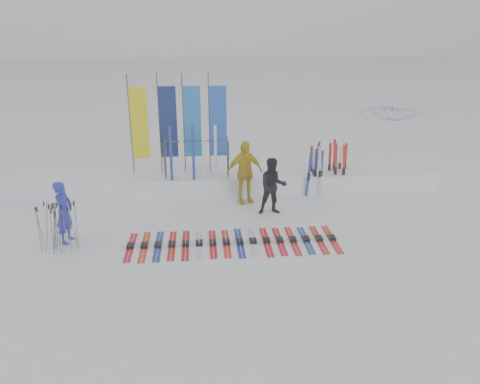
{
  "coord_description": "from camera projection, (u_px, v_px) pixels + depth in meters",
  "views": [
    {
      "loc": [
        -0.83,
        -10.18,
        5.44
      ],
      "look_at": [
        0.2,
        1.6,
        1.0
      ],
      "focal_mm": 35.0,
      "sensor_mm": 36.0,
      "label": 1
    }
  ],
  "objects": [
    {
      "name": "snow_bank",
      "position": [
        226.0,
        180.0,
        15.66
      ],
      "size": [
        14.0,
        1.6,
        0.6
      ],
      "primitive_type": "cube",
      "color": "white",
      "rests_on": "ground"
    },
    {
      "name": "ski_row",
      "position": [
        233.0,
        242.0,
        11.95
      ],
      "size": [
        5.34,
        1.7,
        0.07
      ],
      "color": "#B40E18",
      "rests_on": "ground"
    },
    {
      "name": "person_yellow",
      "position": [
        244.0,
        172.0,
        14.31
      ],
      "size": [
        1.23,
        0.73,
        1.96
      ],
      "primitive_type": "imported",
      "rotation": [
        0.0,
        0.0,
        0.23
      ],
      "color": "gold",
      "rests_on": "ground"
    },
    {
      "name": "upright_skis",
      "position": [
        327.0,
        168.0,
        15.38
      ],
      "size": [
        1.55,
        1.0,
        1.68
      ],
      "color": "silver",
      "rests_on": "ground"
    },
    {
      "name": "feather_flags",
      "position": [
        179.0,
        123.0,
        15.07
      ],
      "size": [
        3.1,
        0.11,
        3.2
      ],
      "color": "#383A3F",
      "rests_on": "ground"
    },
    {
      "name": "ground",
      "position": [
        238.0,
        253.0,
        11.47
      ],
      "size": [
        120.0,
        120.0,
        0.0
      ],
      "primitive_type": "plane",
      "color": "white",
      "rests_on": "ground"
    },
    {
      "name": "person_blue",
      "position": [
        64.0,
        212.0,
        11.79
      ],
      "size": [
        0.5,
        0.66,
        1.63
      ],
      "primitive_type": "imported",
      "rotation": [
        0.0,
        0.0,
        1.37
      ],
      "color": "#1C28A4",
      "rests_on": "ground"
    },
    {
      "name": "person_black",
      "position": [
        273.0,
        186.0,
        13.51
      ],
      "size": [
        0.83,
        0.65,
        1.68
      ],
      "primitive_type": "imported",
      "rotation": [
        0.0,
        0.0,
        0.02
      ],
      "color": "black",
      "rests_on": "ground"
    },
    {
      "name": "tent_canopy",
      "position": [
        391.0,
        141.0,
        16.58
      ],
      "size": [
        3.35,
        3.39,
        2.62
      ],
      "primitive_type": "imported",
      "rotation": [
        0.0,
        0.0,
        0.19
      ],
      "color": "white",
      "rests_on": "ground"
    },
    {
      "name": "pole_cluster",
      "position": [
        57.0,
        227.0,
        11.43
      ],
      "size": [
        0.89,
        0.6,
        1.26
      ],
      "color": "#595B60",
      "rests_on": "ground"
    },
    {
      "name": "ski_rack",
      "position": [
        197.0,
        153.0,
        14.82
      ],
      "size": [
        2.04,
        0.8,
        1.23
      ],
      "color": "#383A3F",
      "rests_on": "ground"
    }
  ]
}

